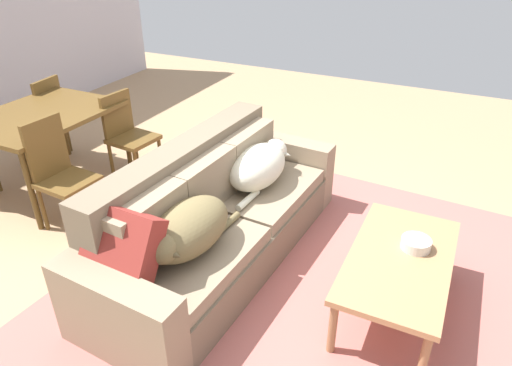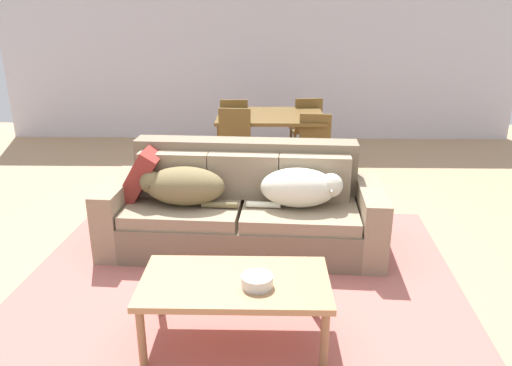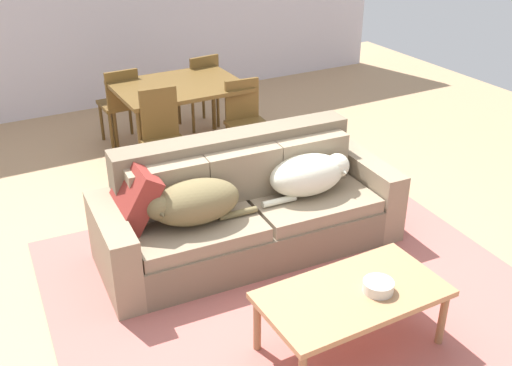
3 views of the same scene
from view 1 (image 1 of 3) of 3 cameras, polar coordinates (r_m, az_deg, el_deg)
The scene contains 12 objects.
ground_plane at distance 3.70m, azimuth -2.68°, elevation -8.63°, with size 10.00×10.00×0.00m, color tan.
area_rug at distance 3.43m, azimuth 6.69°, elevation -12.25°, with size 3.34×3.14×0.01m, color #B6645C.
couch at distance 3.49m, azimuth -5.18°, elevation -4.38°, with size 2.42×1.01×0.90m.
dog_on_left_cushion at distance 2.96m, azimuth -8.45°, elevation -5.71°, with size 0.83×0.43×0.32m.
dog_on_right_cushion at distance 3.68m, azimuth 0.40°, elevation 2.20°, with size 0.80×0.42×0.33m.
throw_pillow_by_left_arm at distance 2.81m, azimuth -16.41°, elevation -7.77°, with size 0.16×0.46×0.46m, color maroon.
coffee_table at distance 3.12m, azimuth 17.33°, elevation -9.42°, with size 1.16×0.62×0.44m.
bowl_on_coffee_table at distance 3.18m, azimuth 19.18°, elevation -7.10°, with size 0.19×0.19×0.07m, color silver.
dining_table at distance 4.72m, azimuth -25.04°, elevation 7.09°, with size 1.29×0.99×0.77m.
dining_chair_near_left at distance 4.11m, azimuth -23.15°, elevation 1.41°, with size 0.43×0.43×0.94m.
dining_chair_near_right at distance 4.72m, azimuth -15.62°, elevation 6.02°, with size 0.44×0.44×0.87m.
dining_chair_far_right at distance 5.49m, azimuth -24.75°, elevation 7.75°, with size 0.44×0.44×0.89m.
Camera 1 is at (-2.54, -1.42, 2.28)m, focal length 32.32 mm.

